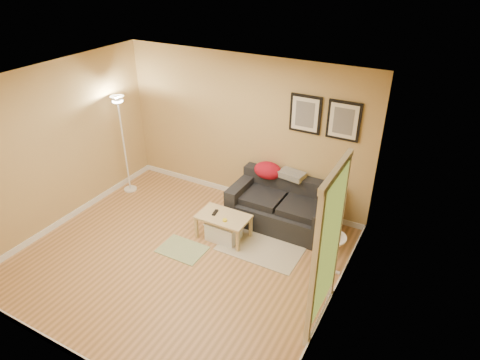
# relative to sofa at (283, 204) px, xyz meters

# --- Properties ---
(floor) EXTENTS (4.50, 4.50, 0.00)m
(floor) POSITION_rel_sofa_xyz_m (-0.97, -1.53, -0.38)
(floor) COLOR tan
(floor) RESTS_ON ground
(ceiling) EXTENTS (4.50, 4.50, 0.00)m
(ceiling) POSITION_rel_sofa_xyz_m (-0.97, -1.53, 2.23)
(ceiling) COLOR white
(ceiling) RESTS_ON wall_back
(wall_back) EXTENTS (4.50, 0.00, 4.50)m
(wall_back) POSITION_rel_sofa_xyz_m (-0.97, 0.47, 0.92)
(wall_back) COLOR tan
(wall_back) RESTS_ON ground
(wall_front) EXTENTS (4.50, 0.00, 4.50)m
(wall_front) POSITION_rel_sofa_xyz_m (-0.97, -3.53, 0.92)
(wall_front) COLOR tan
(wall_front) RESTS_ON ground
(wall_left) EXTENTS (0.00, 4.00, 4.00)m
(wall_left) POSITION_rel_sofa_xyz_m (-3.22, -1.53, 0.92)
(wall_left) COLOR tan
(wall_left) RESTS_ON ground
(wall_right) EXTENTS (0.00, 4.00, 4.00)m
(wall_right) POSITION_rel_sofa_xyz_m (1.28, -1.53, 0.92)
(wall_right) COLOR tan
(wall_right) RESTS_ON ground
(baseboard_back) EXTENTS (4.50, 0.02, 0.10)m
(baseboard_back) POSITION_rel_sofa_xyz_m (-0.97, 0.46, -0.33)
(baseboard_back) COLOR white
(baseboard_back) RESTS_ON ground
(baseboard_front) EXTENTS (4.50, 0.02, 0.10)m
(baseboard_front) POSITION_rel_sofa_xyz_m (-0.97, -3.52, -0.33)
(baseboard_front) COLOR white
(baseboard_front) RESTS_ON ground
(baseboard_left) EXTENTS (0.02, 4.00, 0.10)m
(baseboard_left) POSITION_rel_sofa_xyz_m (-3.21, -1.53, -0.33)
(baseboard_left) COLOR white
(baseboard_left) RESTS_ON ground
(baseboard_right) EXTENTS (0.02, 4.00, 0.10)m
(baseboard_right) POSITION_rel_sofa_xyz_m (1.27, -1.53, -0.33)
(baseboard_right) COLOR white
(baseboard_right) RESTS_ON ground
(sofa) EXTENTS (1.70, 0.90, 0.75)m
(sofa) POSITION_rel_sofa_xyz_m (0.00, 0.00, 0.00)
(sofa) COLOR black
(sofa) RESTS_ON ground
(red_throw) EXTENTS (0.48, 0.36, 0.28)m
(red_throw) POSITION_rel_sofa_xyz_m (-0.41, 0.27, 0.40)
(red_throw) COLOR #B0102C
(red_throw) RESTS_ON sofa
(plaid_throw) EXTENTS (0.45, 0.32, 0.10)m
(plaid_throw) POSITION_rel_sofa_xyz_m (0.01, 0.31, 0.41)
(plaid_throw) COLOR tan
(plaid_throw) RESTS_ON sofa
(framed_print_left) EXTENTS (0.50, 0.04, 0.60)m
(framed_print_left) POSITION_rel_sofa_xyz_m (0.11, 0.45, 1.43)
(framed_print_left) COLOR black
(framed_print_left) RESTS_ON wall_back
(framed_print_right) EXTENTS (0.50, 0.04, 0.60)m
(framed_print_right) POSITION_rel_sofa_xyz_m (0.71, 0.45, 1.43)
(framed_print_right) COLOR black
(framed_print_right) RESTS_ON wall_back
(area_rug) EXTENTS (1.25, 0.85, 0.01)m
(area_rug) POSITION_rel_sofa_xyz_m (-0.02, -0.72, -0.37)
(area_rug) COLOR #BFB398
(area_rug) RESTS_ON ground
(green_runner) EXTENTS (0.70, 0.50, 0.01)m
(green_runner) POSITION_rel_sofa_xyz_m (-1.05, -1.37, -0.37)
(green_runner) COLOR #668C4C
(green_runner) RESTS_ON ground
(coffee_table) EXTENTS (0.80, 0.50, 0.40)m
(coffee_table) POSITION_rel_sofa_xyz_m (-0.66, -0.78, -0.17)
(coffee_table) COLOR tan
(coffee_table) RESTS_ON ground
(remote_control) EXTENTS (0.08, 0.17, 0.02)m
(remote_control) POSITION_rel_sofa_xyz_m (-0.81, -0.78, 0.04)
(remote_control) COLOR black
(remote_control) RESTS_ON coffee_table
(tape_roll) EXTENTS (0.07, 0.07, 0.03)m
(tape_roll) POSITION_rel_sofa_xyz_m (-0.57, -0.89, 0.04)
(tape_roll) COLOR yellow
(tape_roll) RESTS_ON coffee_table
(storage_bin) EXTENTS (0.51, 0.37, 0.31)m
(storage_bin) POSITION_rel_sofa_xyz_m (-0.63, -0.83, -0.22)
(storage_bin) COLOR white
(storage_bin) RESTS_ON ground
(side_table) EXTENTS (0.39, 0.39, 0.60)m
(side_table) POSITION_rel_sofa_xyz_m (1.05, -0.75, -0.08)
(side_table) COLOR white
(side_table) RESTS_ON ground
(book_stack) EXTENTS (0.24, 0.28, 0.07)m
(book_stack) POSITION_rel_sofa_xyz_m (1.03, -0.75, 0.26)
(book_stack) COLOR #2F4D8D
(book_stack) RESTS_ON side_table
(floor_lamp) EXTENTS (0.24, 0.24, 1.84)m
(floor_lamp) POSITION_rel_sofa_xyz_m (-2.97, -0.36, 0.50)
(floor_lamp) COLOR white
(floor_lamp) RESTS_ON ground
(doorway) EXTENTS (0.12, 1.01, 2.13)m
(doorway) POSITION_rel_sofa_xyz_m (1.23, -1.68, 0.65)
(doorway) COLOR white
(doorway) RESTS_ON ground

